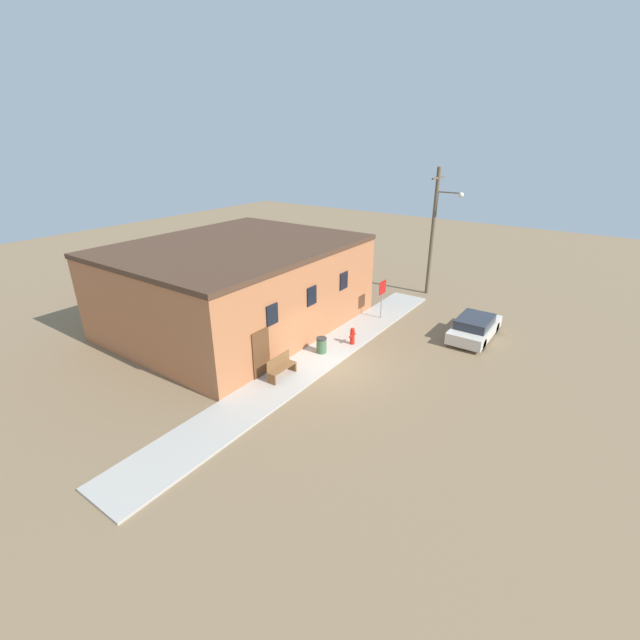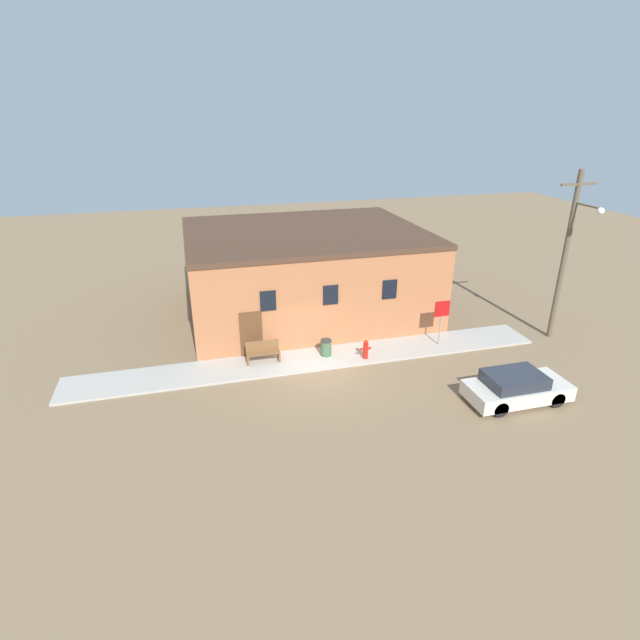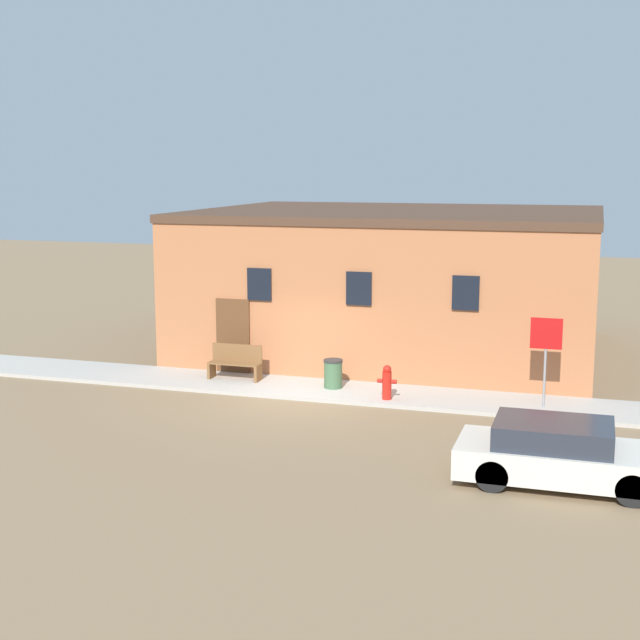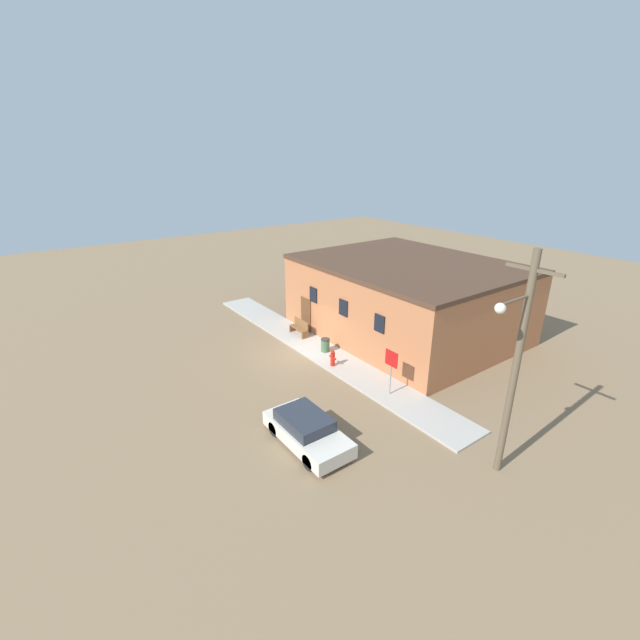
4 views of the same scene
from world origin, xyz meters
name	(u,v)px [view 1 (image 1 of 4)]	position (x,y,z in m)	size (l,w,h in m)	color
ground_plane	(335,367)	(0.00, 0.00, 0.00)	(80.00, 80.00, 0.00)	#846B4C
sidewalk	(316,359)	(0.00, 1.06, 0.05)	(21.13, 2.11, 0.10)	#B2ADA3
brick_building	(237,285)	(1.10, 7.05, 2.26)	(12.32, 10.00, 4.51)	#B26B42
fire_hydrant	(352,336)	(2.27, 0.47, 0.54)	(0.49, 0.23, 0.88)	red
stop_sign	(382,292)	(6.08, 0.86, 1.66)	(0.75, 0.06, 2.20)	gray
bench	(281,367)	(-2.19, 1.33, 0.55)	(1.46, 0.44, 0.95)	brown
trash_bin	(321,345)	(0.65, 1.19, 0.48)	(0.50, 0.50, 0.76)	#426642
utility_pole	(435,229)	(11.91, 0.37, 4.30)	(1.80, 1.78, 7.97)	brown
parked_car	(475,327)	(6.68, -4.20, 0.58)	(3.92, 1.75, 1.20)	black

